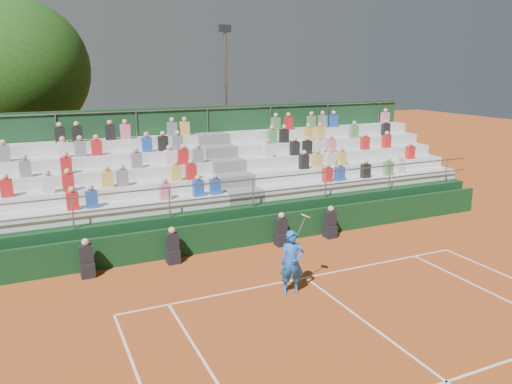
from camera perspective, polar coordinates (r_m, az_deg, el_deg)
name	(u,v)px	position (r m, az deg, el deg)	size (l,w,h in m)	color
ground	(306,278)	(14.92, 5.69, -9.73)	(90.00, 90.00, 0.00)	#B04E1D
courtside_wall	(260,230)	(17.39, 0.41, -4.38)	(20.00, 0.15, 1.00)	black
line_officials	(225,241)	(16.47, -3.52, -5.56)	(8.80, 0.40, 1.19)	black
grandstand	(225,193)	(20.09, -3.52, -0.15)	(20.00, 5.20, 4.40)	black
tennis_player	(292,262)	(13.62, 4.14, -8.01)	(0.91, 0.61, 2.22)	blue
tree_east	(20,69)	(25.66, -25.34, 12.54)	(6.19, 6.19, 9.01)	#3C2615
floodlight_mast	(226,93)	(26.49, -3.47, 11.26)	(0.60, 0.25, 8.07)	gray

